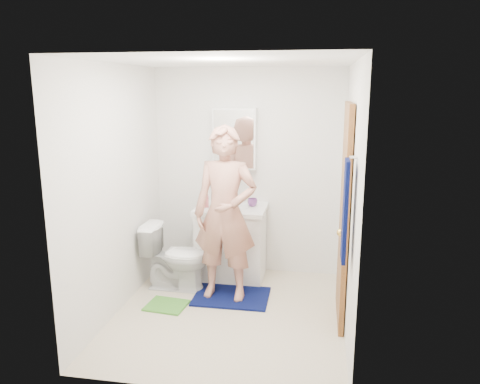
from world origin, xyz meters
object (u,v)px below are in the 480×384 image
man (225,214)px  toilet (176,257)px  toothbrush_cup (252,202)px  vanity_cabinet (231,244)px  towel (345,211)px  medicine_cabinet (235,139)px  soap_dispenser (204,198)px

man → toilet: bearing=168.9°
toilet → toothbrush_cup: 1.05m
toilet → man: 0.82m
vanity_cabinet → toilet: vanity_cabinet is taller
towel → man: bearing=140.6°
medicine_cabinet → towel: 2.11m
towel → toothbrush_cup: size_ratio=7.09×
vanity_cabinet → toothbrush_cup: size_ratio=7.09×
toilet → soap_dispenser: (0.24, 0.35, 0.59)m
medicine_cabinet → man: (0.05, -0.78, -0.68)m
vanity_cabinet → toilet: (-0.54, -0.40, -0.04)m
medicine_cabinet → soap_dispenser: size_ratio=3.52×
soap_dispenser → man: size_ratio=0.11×
soap_dispenser → man: (0.35, -0.51, -0.03)m
vanity_cabinet → medicine_cabinet: bearing=90.0°
toilet → soap_dispenser: soap_dispenser is taller
toothbrush_cup → man: 0.65m
medicine_cabinet → towel: (1.18, -1.71, -0.35)m
vanity_cabinet → man: man is taller
vanity_cabinet → towel: bearing=-51.5°
vanity_cabinet → towel: towel is taller
towel → man: size_ratio=0.45×
vanity_cabinet → medicine_cabinet: 1.22m
towel → toilet: size_ratio=1.10×
vanity_cabinet → man: (0.05, -0.55, 0.52)m
vanity_cabinet → soap_dispenser: (-0.30, -0.05, 0.55)m
medicine_cabinet → man: 1.03m
toilet → soap_dispenser: size_ratio=3.66×
medicine_cabinet → toilet: 1.49m
vanity_cabinet → soap_dispenser: 0.63m
towel → toilet: towel is taller
vanity_cabinet → soap_dispenser: size_ratio=4.02×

